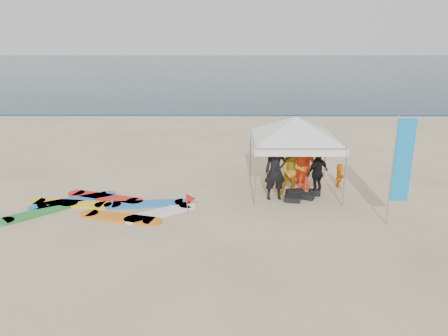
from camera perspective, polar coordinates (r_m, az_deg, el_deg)
ground at (r=11.46m, az=0.57°, el=-9.61°), size 120.00×120.00×0.00m
ocean at (r=70.42m, az=0.48°, el=12.95°), size 160.00×84.00×0.08m
shoreline_foam at (r=28.90m, az=0.50°, el=6.85°), size 160.00×1.20×0.01m
person_black_a at (r=14.07m, az=6.72°, el=-0.38°), size 0.74×0.53×1.90m
person_yellow at (r=14.40m, az=8.89°, el=-0.45°), size 0.85×0.67×1.71m
person_orange_a at (r=15.16m, az=10.60°, el=0.79°), size 1.42×1.35×1.93m
person_black_b at (r=14.67m, az=12.12°, el=-0.62°), size 0.96×0.85×1.56m
person_orange_b at (r=15.79m, az=9.64°, el=1.55°), size 1.04×0.76×1.96m
person_seated at (r=15.74m, az=14.85°, el=-0.94°), size 0.27×0.80×0.86m
canopy_tent at (r=14.52m, az=9.34°, el=6.61°), size 3.90×3.90×2.94m
feather_flag at (r=12.76m, az=22.21°, el=0.71°), size 0.53×0.04×3.11m
marker_pennant at (r=12.94m, az=-4.32°, el=-4.03°), size 0.28×0.28×0.64m
gear_pile at (r=14.53m, az=9.88°, el=-3.51°), size 1.29×0.93×0.22m
surfboard_spread at (r=14.11m, az=-15.71°, el=-4.83°), size 5.46×2.79×0.07m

